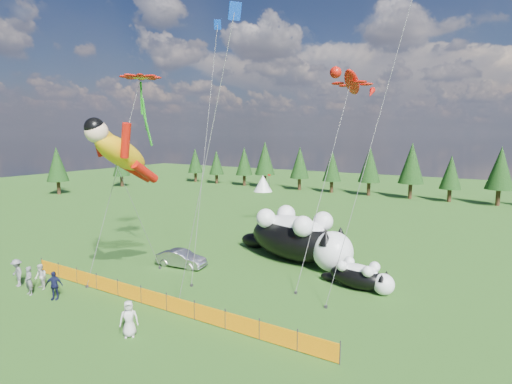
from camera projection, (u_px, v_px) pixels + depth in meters
The scene contains 17 objects.
ground at pixel (189, 290), 25.23m from camera, with size 160.00×160.00×0.00m, color #0E3609.
safety_fence at pixel (154, 299), 22.63m from camera, with size 22.06×0.06×1.10m.
tree_line at pixel (378, 171), 62.68m from camera, with size 90.00×4.00×8.00m, color black, non-canonical shape.
festival_tents at pixel (450, 197), 53.17m from camera, with size 50.00×3.20×2.80m, color white, non-canonical shape.
cat_large at pixel (297, 237), 30.82m from camera, with size 10.73×5.86×3.94m.
cat_small at pixel (360, 276), 25.29m from camera, with size 4.95×2.18×1.79m.
car at pixel (181, 259), 29.57m from camera, with size 1.31×3.77×1.24m, color #A2A2A6.
spectator_a at pixel (29, 281), 24.36m from camera, with size 0.65×0.42×1.78m, color slate.
spectator_b at pixel (41, 277), 25.20m from camera, with size 0.80×0.47×1.64m, color beige.
spectator_c at pixel (54, 285), 23.67m from camera, with size 1.02×0.52×1.73m, color #15183B.
spectator_d at pixel (17, 273), 25.70m from camera, with size 1.17×0.60×1.81m, color slate.
spectator_e at pixel (129, 319), 19.32m from camera, with size 0.88×0.58×1.81m, color beige.
superhero_kite at pixel (121, 153), 24.44m from camera, with size 5.62×6.72×11.34m.
gecko_kite at pixel (352, 83), 30.46m from camera, with size 3.77×12.42×16.41m.
flower_kite at pixel (141, 80), 28.27m from camera, with size 3.65×7.31×14.65m.
diamond_kite_a at pixel (216, 40), 29.41m from camera, with size 2.79×6.63×18.99m.
diamond_kite_c at pixel (232, 24), 19.19m from camera, with size 3.83×1.58×16.46m.
Camera 1 is at (16.16, -18.35, 9.77)m, focal length 28.00 mm.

